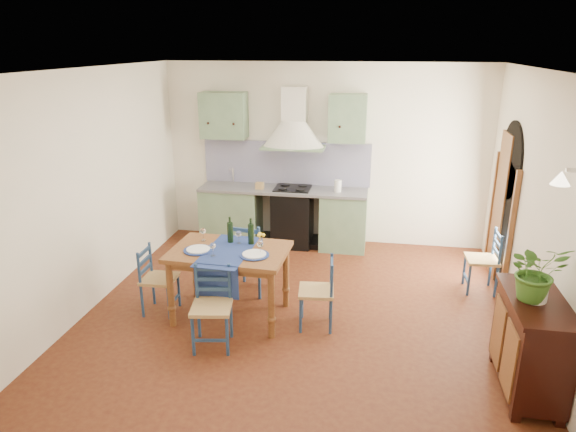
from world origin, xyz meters
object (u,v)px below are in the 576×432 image
object	(u,v)px
chair_near	(212,306)
sideboard	(531,342)
potted_plant	(537,271)
dining_table	(230,258)

from	to	relation	value
chair_near	sideboard	distance (m)	3.07
chair_near	potted_plant	distance (m)	3.11
dining_table	potted_plant	distance (m)	3.14
dining_table	sideboard	world-z (taller)	dining_table
dining_table	sideboard	distance (m)	3.17
potted_plant	dining_table	bearing A→B (deg)	164.03
sideboard	dining_table	bearing A→B (deg)	164.25
sideboard	potted_plant	distance (m)	0.69
dining_table	chair_near	xyz separation A→B (m)	(-0.02, -0.62, -0.29)
chair_near	sideboard	bearing A→B (deg)	-4.36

